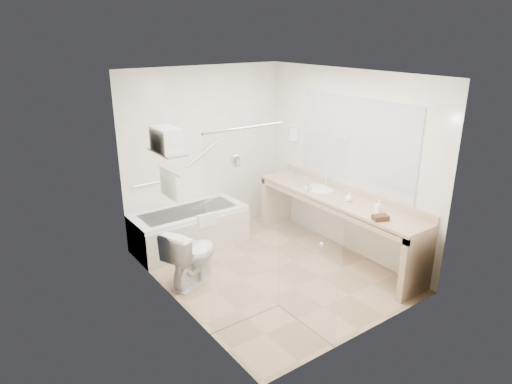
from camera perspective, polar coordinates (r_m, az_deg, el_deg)
floor at (r=6.04m, az=1.68°, el=-9.75°), size 3.20×3.20×0.00m
ceiling at (r=5.29m, az=1.96°, el=14.58°), size 2.60×3.20×0.10m
wall_back at (r=6.83m, az=-6.40°, el=4.97°), size 2.60×0.10×2.50m
wall_front at (r=4.46m, az=14.41°, el=-3.66°), size 2.60×0.10×2.50m
wall_left at (r=4.90m, az=-10.36°, el=-1.19°), size 0.10×3.20×2.50m
wall_right at (r=6.38m, az=11.15°, el=3.67°), size 0.10×3.20×2.50m
bathtub at (r=6.63m, az=-8.30°, el=-4.53°), size 1.60×0.73×0.59m
grab_bar_short at (r=6.48m, az=-13.43°, el=0.98°), size 0.40×0.03×0.03m
grab_bar_long at (r=6.77m, az=-6.60°, el=4.84°), size 0.53×0.03×0.33m
shower_enclosure at (r=4.56m, az=2.54°, el=-5.00°), size 0.96×0.91×2.11m
towel_shelf at (r=5.11m, az=-11.11°, el=5.54°), size 0.24×0.55×0.81m
vanity_counter at (r=6.29m, az=10.04°, el=-2.37°), size 0.55×2.70×0.95m
sink at (r=6.51m, az=7.83°, el=0.21°), size 0.40×0.52×0.14m
faucet at (r=6.57m, az=8.79°, el=1.36°), size 0.03×0.03×0.14m
mirror at (r=6.20m, az=12.27°, el=6.00°), size 0.02×2.00×1.20m
hairdryer_unit at (r=7.03m, az=4.75°, el=7.14°), size 0.08×0.10×0.18m
toilet at (r=5.67m, az=-8.07°, el=-7.88°), size 0.85×0.68×0.73m
amenity_basket at (r=5.56m, az=15.29°, el=-3.12°), size 0.21×0.18×0.06m
soap_bottle_a at (r=5.81m, az=15.00°, el=-2.05°), size 0.07×0.15×0.07m
soap_bottle_b at (r=6.05m, az=11.51°, el=-0.75°), size 0.11×0.14×0.10m
water_bottle_left at (r=6.49m, az=6.35°, el=1.37°), size 0.06×0.06×0.20m
water_bottle_mid at (r=6.57m, az=5.61°, el=1.55°), size 0.06×0.06×0.19m
water_bottle_right at (r=6.78m, az=4.39°, el=2.15°), size 0.06×0.06×0.18m
drinking_glass_near at (r=6.36m, az=6.70°, el=0.55°), size 0.09×0.09×0.10m
drinking_glass_far at (r=6.38m, az=6.66°, el=0.54°), size 0.08×0.08×0.08m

